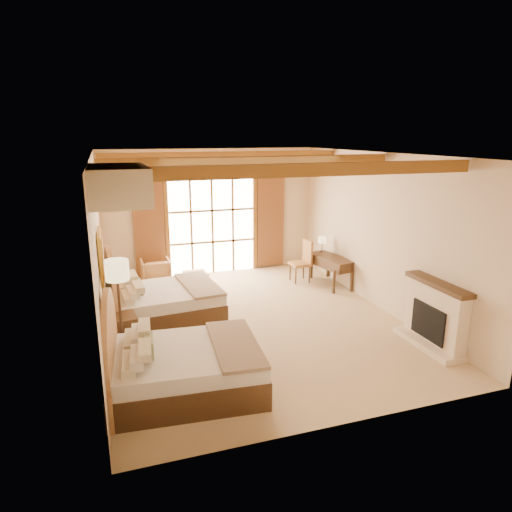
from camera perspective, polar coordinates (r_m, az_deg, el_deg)
name	(u,v)px	position (r m, az deg, el deg)	size (l,w,h in m)	color
floor	(254,321)	(9.05, -0.31, -8.09)	(7.00, 7.00, 0.00)	#CBB284
wall_back	(211,212)	(11.86, -5.59, 5.48)	(5.50, 5.50, 0.00)	beige
wall_left	(99,253)	(8.15, -19.04, 0.34)	(7.00, 7.00, 0.00)	beige
wall_right	(380,232)	(9.73, 15.28, 2.93)	(7.00, 7.00, 0.00)	beige
ceiling	(253,154)	(8.33, -0.34, 12.61)	(7.00, 7.00, 0.00)	#AF6F3C
ceiling_beams	(253,161)	(8.33, -0.34, 11.78)	(5.39, 4.60, 0.18)	brown
french_doors	(212,226)	(11.87, -5.48, 3.77)	(3.95, 0.08, 2.60)	white
fireplace	(434,318)	(8.42, 21.38, -7.23)	(0.46, 1.40, 1.16)	beige
painting	(101,255)	(7.39, -18.78, 0.09)	(0.06, 0.95, 0.75)	gold
canopy_valance	(119,184)	(5.95, -16.78, 8.59)	(0.70, 1.40, 0.45)	beige
bed_near	(175,365)	(6.65, -10.13, -13.32)	(2.22, 1.75, 1.38)	#4B361E
bed_far	(156,300)	(9.12, -12.34, -5.46)	(2.22, 1.75, 1.38)	#4B361E
nightstand	(121,333)	(8.11, -16.48, -9.21)	(0.51, 0.51, 0.61)	#4B361E
floor_lamp	(117,277)	(7.18, -16.97, -2.51)	(0.37, 0.37, 1.73)	#3A271B
armchair	(156,272)	(11.33, -12.42, -1.94)	(0.67, 0.69, 0.63)	#B4834E
ottoman	(196,280)	(10.96, -7.55, -2.98)	(0.52, 0.52, 0.38)	tan
desk	(331,270)	(11.18, 9.34, -1.70)	(0.80, 1.38, 0.70)	#4B361E
desk_chair	(301,269)	(11.33, 5.62, -1.61)	(0.47, 0.47, 1.03)	#AE6436
desk_lamp	(322,241)	(11.46, 8.27, 1.92)	(0.19, 0.19, 0.38)	#3A271B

